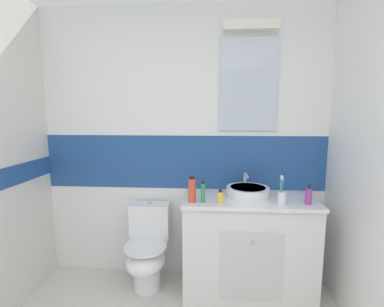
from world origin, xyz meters
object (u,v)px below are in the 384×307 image
(mouthwash_bottle, at_px, (192,190))
(toothpaste_tube_upright, at_px, (203,192))
(toothbrush_cup, at_px, (282,196))
(perfume_flask_small, at_px, (220,197))
(soap_dispenser, at_px, (308,196))
(toilet, at_px, (147,250))
(sink_basin, at_px, (248,191))

(mouthwash_bottle, distance_m, toothpaste_tube_upright, 0.09)
(toothbrush_cup, distance_m, toothpaste_tube_upright, 0.61)
(perfume_flask_small, relative_size, mouthwash_bottle, 0.53)
(soap_dispenser, xyz_separation_m, mouthwash_bottle, (-0.91, -0.01, 0.04))
(toilet, distance_m, perfume_flask_small, 0.86)
(sink_basin, relative_size, soap_dispenser, 2.50)
(sink_basin, distance_m, toothbrush_cup, 0.31)
(perfume_flask_small, xyz_separation_m, mouthwash_bottle, (-0.22, 0.02, 0.05))
(sink_basin, distance_m, toothpaste_tube_upright, 0.43)
(soap_dispenser, distance_m, toothpaste_tube_upright, 0.82)
(soap_dispenser, bearing_deg, perfume_flask_small, -177.77)
(sink_basin, xyz_separation_m, toothbrush_cup, (0.23, -0.20, 0.02))
(toilet, relative_size, mouthwash_bottle, 3.54)
(soap_dispenser, relative_size, toothpaste_tube_upright, 0.95)
(mouthwash_bottle, bearing_deg, sink_basin, 22.39)
(toilet, xyz_separation_m, soap_dispenser, (1.32, -0.14, 0.56))
(perfume_flask_small, bearing_deg, toothbrush_cup, 1.08)
(sink_basin, xyz_separation_m, toilet, (-0.88, -0.04, -0.55))
(perfume_flask_small, bearing_deg, mouthwash_bottle, 176.16)
(soap_dispenser, bearing_deg, toilet, 173.85)
(toilet, bearing_deg, mouthwash_bottle, -20.51)
(toilet, relative_size, perfume_flask_small, 6.68)
(mouthwash_bottle, bearing_deg, soap_dispenser, 0.73)
(soap_dispenser, relative_size, mouthwash_bottle, 0.78)
(sink_basin, xyz_separation_m, mouthwash_bottle, (-0.46, -0.19, 0.06))
(soap_dispenser, bearing_deg, toothbrush_cup, -175.15)
(sink_basin, bearing_deg, toothbrush_cup, -40.12)
(sink_basin, xyz_separation_m, perfume_flask_small, (-0.24, -0.21, 0.01))
(sink_basin, distance_m, soap_dispenser, 0.48)
(sink_basin, bearing_deg, toothpaste_tube_upright, -153.43)
(toothbrush_cup, bearing_deg, toilet, 171.81)
(toothbrush_cup, xyz_separation_m, mouthwash_bottle, (-0.70, 0.01, 0.03))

